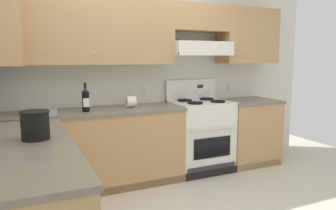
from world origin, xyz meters
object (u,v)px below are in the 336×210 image
bowl (41,113)px  bucket (35,124)px  stove (200,135)px  wine_bottle (86,99)px  paper_towel_roll (131,102)px

bowl → bucket: (-0.09, -1.09, 0.09)m
bucket → stove: bearing=29.3°
wine_bottle → bowl: wine_bottle is taller
stove → bucket: 2.43m
stove → bucket: stove is taller
wine_bottle → paper_towel_roll: 0.56m
wine_bottle → paper_towel_roll: wine_bottle is taller
bowl → bucket: bucket is taller
stove → bucket: (-2.07, -1.16, 0.54)m
paper_towel_roll → bowl: bearing=-174.5°
stove → wine_bottle: bearing=-177.3°
bowl → bucket: 1.10m
stove → bowl: size_ratio=3.85×
wine_bottle → bucket: size_ratio=1.63×
stove → wine_bottle: size_ratio=3.49×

